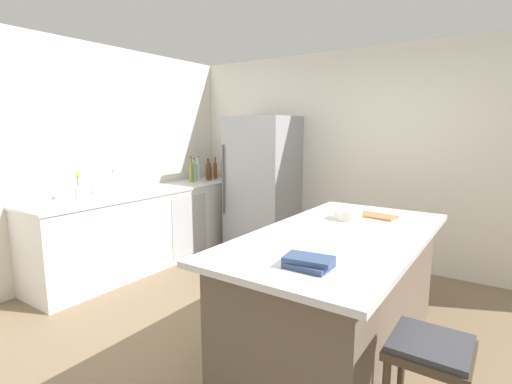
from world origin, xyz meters
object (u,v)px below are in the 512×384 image
(cutting_board, at_px, (375,216))
(vinegar_bottle, at_px, (215,170))
(olive_oil_bottle, at_px, (191,172))
(gin_bottle, at_px, (194,172))
(kitchen_island, at_px, (338,292))
(cookbook_stack, at_px, (309,262))
(refrigerator, at_px, (263,185))
(whiskey_bottle, at_px, (208,171))
(wine_bottle, at_px, (224,168))
(soda_bottle, at_px, (198,171))
(bar_stool, at_px, (429,367))
(syrup_bottle, at_px, (209,173))
(sink_faucet, at_px, (114,181))
(mixing_bowl, at_px, (348,215))
(flower_vase, at_px, (79,191))

(cutting_board, bearing_deg, vinegar_bottle, 157.86)
(vinegar_bottle, xyz_separation_m, olive_oil_bottle, (-0.02, -0.49, 0.01))
(cutting_board, bearing_deg, gin_bottle, 165.51)
(gin_bottle, bearing_deg, kitchen_island, -26.71)
(cookbook_stack, bearing_deg, refrigerator, 127.91)
(whiskey_bottle, relative_size, gin_bottle, 0.93)
(vinegar_bottle, distance_m, gin_bottle, 0.39)
(wine_bottle, relative_size, soda_bottle, 1.19)
(bar_stool, xyz_separation_m, wine_bottle, (-3.34, 2.61, 0.51))
(whiskey_bottle, bearing_deg, gin_bottle, -92.59)
(refrigerator, relative_size, bar_stool, 2.60)
(syrup_bottle, distance_m, soda_bottle, 0.17)
(vinegar_bottle, xyz_separation_m, cookbook_stack, (2.79, -2.51, -0.10))
(sink_faucet, height_order, vinegar_bottle, vinegar_bottle)
(kitchen_island, height_order, wine_bottle, wine_bottle)
(gin_bottle, xyz_separation_m, cookbook_stack, (2.84, -2.12, -0.11))
(syrup_bottle, distance_m, gin_bottle, 0.22)
(bar_stool, bearing_deg, cutting_board, 116.40)
(bar_stool, relative_size, mixing_bowl, 3.05)
(vinegar_bottle, distance_m, whiskey_bottle, 0.12)
(sink_faucet, bearing_deg, refrigerator, 60.36)
(vinegar_bottle, height_order, olive_oil_bottle, olive_oil_bottle)
(soda_bottle, distance_m, cutting_board, 2.91)
(olive_oil_bottle, bearing_deg, cookbook_stack, -35.79)
(whiskey_bottle, xyz_separation_m, cutting_board, (2.76, -0.99, -0.12))
(wine_bottle, xyz_separation_m, mixing_bowl, (2.48, -1.42, -0.13))
(cutting_board, bearing_deg, syrup_bottle, 161.22)
(whiskey_bottle, distance_m, cutting_board, 2.93)
(gin_bottle, bearing_deg, bar_stool, -31.45)
(flower_vase, xyz_separation_m, whiskey_bottle, (-0.02, 2.02, 0.02))
(flower_vase, xyz_separation_m, soda_bottle, (-0.05, 1.84, 0.04))
(bar_stool, bearing_deg, whiskey_bottle, 145.23)
(flower_vase, relative_size, syrup_bottle, 1.18)
(flower_vase, bearing_deg, syrup_bottle, 87.38)
(wine_bottle, bearing_deg, vinegar_bottle, -129.51)
(kitchen_island, height_order, cookbook_stack, cookbook_stack)
(cookbook_stack, bearing_deg, gin_bottle, 143.26)
(kitchen_island, xyz_separation_m, mixing_bowl, (-0.11, 0.43, 0.49))
(bar_stool, relative_size, sink_faucet, 2.33)
(olive_oil_bottle, relative_size, mixing_bowl, 1.55)
(whiskey_bottle, bearing_deg, cutting_board, -19.83)
(kitchen_island, xyz_separation_m, gin_bottle, (-2.72, 1.37, 0.59))
(soda_bottle, bearing_deg, gin_bottle, -78.41)
(kitchen_island, relative_size, olive_oil_bottle, 6.08)
(whiskey_bottle, xyz_separation_m, gin_bottle, (-0.01, -0.28, 0.01))
(wine_bottle, distance_m, mixing_bowl, 2.86)
(gin_bottle, bearing_deg, cutting_board, -14.49)
(wine_bottle, bearing_deg, mixing_bowl, -29.87)
(refrigerator, bearing_deg, sink_faucet, -119.64)
(kitchen_island, relative_size, flower_vase, 7.11)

